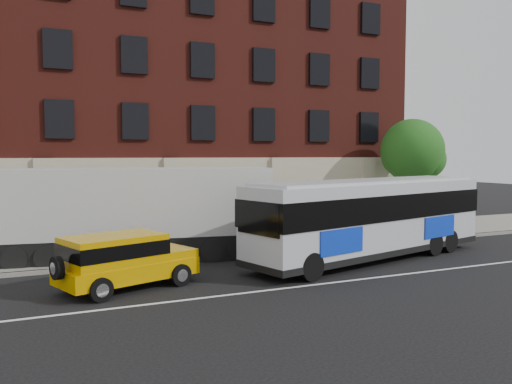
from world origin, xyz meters
name	(u,v)px	position (x,y,z in m)	size (l,w,h in m)	color
ground	(276,294)	(0.00, 0.00, 0.00)	(120.00, 120.00, 0.00)	black
sidewalk	(188,246)	(0.00, 9.00, 0.07)	(60.00, 6.00, 0.15)	gray
kerb	(210,258)	(0.00, 6.00, 0.07)	(60.00, 0.25, 0.15)	gray
lane_line	(269,290)	(0.00, 0.50, 0.01)	(60.00, 0.12, 0.01)	silver
building	(147,99)	(-0.01, 16.92, 7.58)	(30.00, 12.10, 15.00)	#561B14
street_tree	(413,153)	(13.54, 9.48, 4.41)	(3.60, 3.60, 6.20)	#36251B
city_bus	(372,216)	(6.00, 3.22, 1.82)	(12.27, 5.47, 3.29)	#B4B7BF
yellow_suv	(122,258)	(-4.21, 2.57, 1.02)	(4.76, 3.11, 1.77)	#D09600
shipping_container	(131,215)	(-2.98, 7.12, 1.86)	(11.50, 4.22, 3.76)	black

